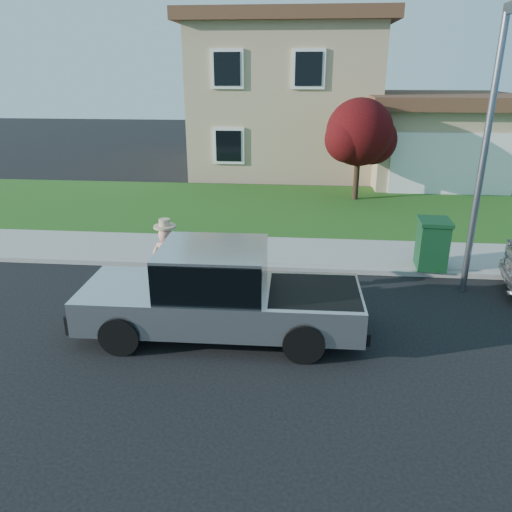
{
  "coord_description": "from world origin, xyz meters",
  "views": [
    {
      "loc": [
        0.9,
        -8.38,
        4.63
      ],
      "look_at": [
        0.05,
        0.67,
        1.2
      ],
      "focal_mm": 35.0,
      "sensor_mm": 36.0,
      "label": 1
    }
  ],
  "objects_px": {
    "woman": "(167,264)",
    "trash_bin": "(432,243)",
    "street_lamp": "(487,141)",
    "pickup_truck": "(220,294)",
    "ornamental_tree": "(360,135)"
  },
  "relations": [
    {
      "from": "pickup_truck",
      "to": "ornamental_tree",
      "type": "relative_size",
      "value": 1.45
    },
    {
      "from": "trash_bin",
      "to": "ornamental_tree",
      "type": "bearing_deg",
      "value": 102.51
    },
    {
      "from": "ornamental_tree",
      "to": "trash_bin",
      "type": "xyz_separation_m",
      "value": [
        1.12,
        -6.79,
        -1.65
      ]
    },
    {
      "from": "street_lamp",
      "to": "pickup_truck",
      "type": "bearing_deg",
      "value": -150.73
    },
    {
      "from": "pickup_truck",
      "to": "street_lamp",
      "type": "height_order",
      "value": "street_lamp"
    },
    {
      "from": "woman",
      "to": "street_lamp",
      "type": "relative_size",
      "value": 0.32
    },
    {
      "from": "pickup_truck",
      "to": "street_lamp",
      "type": "relative_size",
      "value": 0.91
    },
    {
      "from": "woman",
      "to": "street_lamp",
      "type": "distance_m",
      "value": 6.86
    },
    {
      "from": "woman",
      "to": "trash_bin",
      "type": "bearing_deg",
      "value": -152.9
    },
    {
      "from": "woman",
      "to": "trash_bin",
      "type": "height_order",
      "value": "woman"
    },
    {
      "from": "woman",
      "to": "trash_bin",
      "type": "relative_size",
      "value": 1.56
    },
    {
      "from": "woman",
      "to": "trash_bin",
      "type": "xyz_separation_m",
      "value": [
        5.81,
        2.21,
        -0.12
      ]
    },
    {
      "from": "pickup_truck",
      "to": "ornamental_tree",
      "type": "distance_m",
      "value": 10.85
    },
    {
      "from": "ornamental_tree",
      "to": "street_lamp",
      "type": "bearing_deg",
      "value": -78.29
    },
    {
      "from": "ornamental_tree",
      "to": "woman",
      "type": "bearing_deg",
      "value": -117.57
    }
  ]
}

